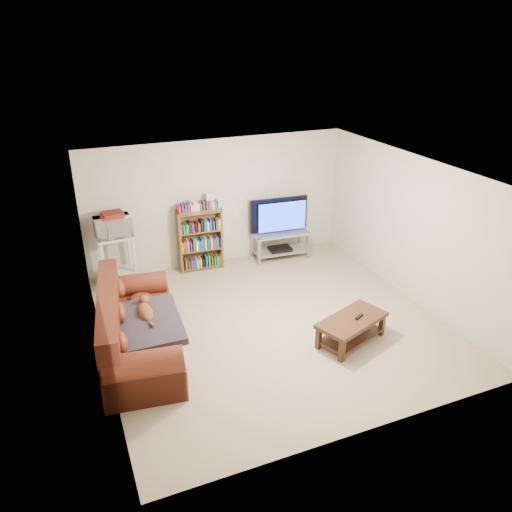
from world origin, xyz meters
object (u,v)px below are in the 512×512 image
sofa (133,334)px  coffee_table (351,325)px  bookshelf (200,238)px  tv_stand (280,241)px

sofa → coffee_table: bearing=-8.8°
coffee_table → sofa: bearing=143.0°
coffee_table → bookshelf: (-1.31, 3.19, 0.34)m
sofa → tv_stand: sofa is taller
sofa → coffee_table: (2.97, -0.88, -0.07)m
sofa → tv_stand: 3.92m
sofa → coffee_table: sofa is taller
sofa → bookshelf: bookshelf is taller
tv_stand → bookshelf: bearing=179.1°
sofa → bookshelf: 2.87m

